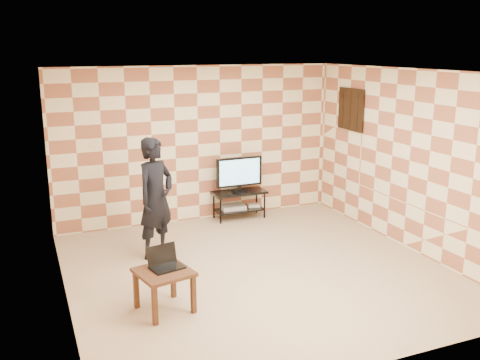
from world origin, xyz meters
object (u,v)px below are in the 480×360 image
object	(u,v)px
tv_stand	(239,199)
tv	(239,173)
side_table	(164,278)
person	(156,198)

from	to	relation	value
tv_stand	tv	bearing A→B (deg)	-90.73
side_table	person	distance (m)	1.78
person	tv_stand	bearing A→B (deg)	0.62
tv	person	size ratio (longest dim) A/B	0.48
tv_stand	side_table	size ratio (longest dim) A/B	1.37
tv_stand	side_table	xyz separation A→B (m)	(-2.13, -2.87, 0.05)
person	tv	bearing A→B (deg)	0.55
tv	side_table	world-z (taller)	tv
side_table	person	xyz separation A→B (m)	(0.34, 1.68, 0.47)
tv	person	distance (m)	2.15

